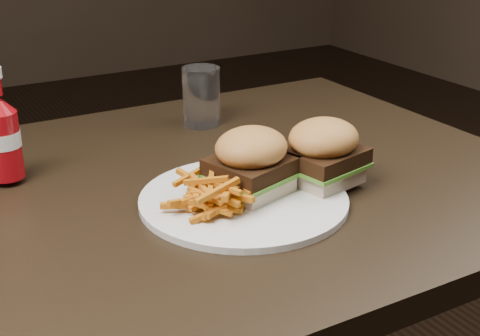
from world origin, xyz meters
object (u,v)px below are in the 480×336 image
plate (244,200)px  tumbler (201,96)px  ketchup_bottle (4,145)px  dining_table (153,202)px

plate → tumbler: size_ratio=2.70×
ketchup_bottle → tumbler: bearing=14.5°
dining_table → ketchup_bottle: ketchup_bottle is taller
plate → tumbler: (0.10, 0.34, 0.05)m
ketchup_bottle → dining_table: bearing=-37.2°
plate → ketchup_bottle: (-0.27, 0.24, 0.06)m
dining_table → tumbler: (0.20, 0.23, 0.08)m
ketchup_bottle → tumbler: 0.39m
plate → dining_table: bearing=132.2°
plate → tumbler: tumbler is taller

